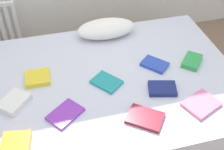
# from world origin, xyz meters

# --- Properties ---
(ground_plane) EXTENTS (8.00, 8.00, 0.00)m
(ground_plane) POSITION_xyz_m (0.00, 0.00, 0.00)
(ground_plane) COLOR #7F6651
(bed) EXTENTS (2.00, 1.50, 0.50)m
(bed) POSITION_xyz_m (0.00, 0.00, 0.25)
(bed) COLOR brown
(bed) RESTS_ON ground
(pillow) EXTENTS (0.53, 0.26, 0.16)m
(pillow) POSITION_xyz_m (0.08, 0.57, 0.58)
(pillow) COLOR white
(pillow) RESTS_ON bed
(textbook_purple) EXTENTS (0.28, 0.27, 0.02)m
(textbook_purple) POSITION_xyz_m (-0.42, -0.29, 0.51)
(textbook_purple) COLOR purple
(textbook_purple) RESTS_ON bed
(textbook_teal) EXTENTS (0.26, 0.26, 0.02)m
(textbook_teal) POSITION_xyz_m (-0.07, -0.05, 0.51)
(textbook_teal) COLOR teal
(textbook_teal) RESTS_ON bed
(textbook_blue) EXTENTS (0.24, 0.24, 0.03)m
(textbook_blue) POSITION_xyz_m (0.36, 0.05, 0.51)
(textbook_blue) COLOR #2847B7
(textbook_blue) RESTS_ON bed
(textbook_yellow) EXTENTS (0.19, 0.18, 0.04)m
(textbook_yellow) POSITION_xyz_m (-0.58, 0.12, 0.52)
(textbook_yellow) COLOR yellow
(textbook_yellow) RESTS_ON bed
(textbook_pink) EXTENTS (0.29, 0.27, 0.02)m
(textbook_pink) POSITION_xyz_m (0.52, -0.44, 0.51)
(textbook_pink) COLOR pink
(textbook_pink) RESTS_ON bed
(textbook_orange) EXTENTS (0.20, 0.18, 0.04)m
(textbook_orange) POSITION_xyz_m (-0.74, -0.46, 0.52)
(textbook_orange) COLOR orange
(textbook_orange) RESTS_ON bed
(textbook_green) EXTENTS (0.23, 0.24, 0.04)m
(textbook_green) POSITION_xyz_m (0.67, 0.01, 0.52)
(textbook_green) COLOR green
(textbook_green) RESTS_ON bed
(textbook_navy) EXTENTS (0.23, 0.19, 0.04)m
(textbook_navy) POSITION_xyz_m (0.31, -0.23, 0.52)
(textbook_navy) COLOR navy
(textbook_navy) RESTS_ON bed
(textbook_maroon) EXTENTS (0.29, 0.28, 0.03)m
(textbook_maroon) POSITION_xyz_m (0.10, -0.46, 0.51)
(textbook_maroon) COLOR maroon
(textbook_maroon) RESTS_ON bed
(textbook_white) EXTENTS (0.25, 0.26, 0.05)m
(textbook_white) POSITION_xyz_m (-0.75, -0.10, 0.53)
(textbook_white) COLOR white
(textbook_white) RESTS_ON bed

